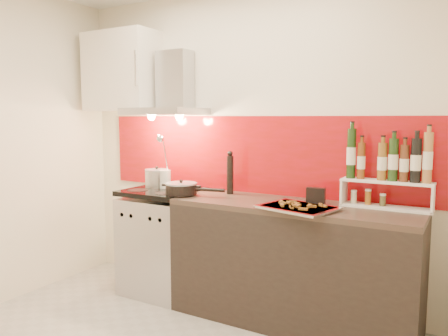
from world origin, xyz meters
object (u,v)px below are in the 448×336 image
Objects in this scene: stock_pot at (157,178)px; pepper_mill at (230,173)px; range_stove at (163,242)px; baking_tray at (298,207)px; counter at (292,263)px; saute_pan at (182,188)px.

stock_pot is 0.60× the size of pepper_mill.
range_stove is 1.40m from baking_tray.
baking_tray reaches higher than counter.
range_stove is at bearing -179.77° from counter.
saute_pan reaches higher than range_stove.
pepper_mill is (0.30, 0.26, 0.12)m from saute_pan.
range_stove is at bearing 172.52° from baking_tray.
stock_pot reaches higher than saute_pan.
counter is (1.20, 0.00, 0.01)m from range_stove.
counter is 1.44m from stock_pot.
stock_pot is at bearing 176.34° from counter.
range_stove is at bearing 158.85° from saute_pan.
pepper_mill reaches higher than counter.
range_stove is 4.24× the size of stock_pot.
range_stove is 0.60m from saute_pan.
range_stove is at bearing -166.23° from pepper_mill.
pepper_mill is at bearing 40.15° from saute_pan.
stock_pot reaches higher than range_stove.
stock_pot is at bearing 145.11° from range_stove.
range_stove is at bearing -34.89° from stock_pot.
range_stove is 0.88m from pepper_mill.
stock_pot reaches higher than counter.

